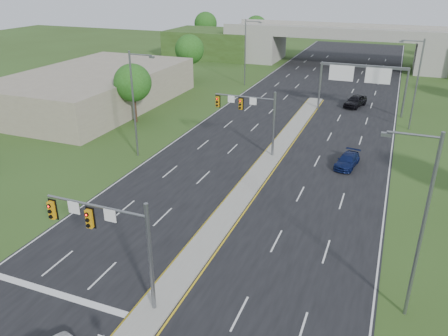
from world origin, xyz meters
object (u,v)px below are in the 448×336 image
object	(u,v)px
signal_mast_far	(253,112)
car_far_c	(355,101)
overpass	(344,48)
car_far_b	(347,161)
signal_mast_near	(113,233)
sign_gantry	(362,76)

from	to	relation	value
signal_mast_far	car_far_c	xyz separation A→B (m)	(8.32, 23.09, -3.87)
overpass	car_far_c	size ratio (longest dim) A/B	16.22
signal_mast_far	car_far_b	xyz separation A→B (m)	(10.00, 0.28, -4.07)
signal_mast_far	car_far_c	distance (m)	24.85
overpass	car_far_b	distance (m)	55.41
signal_mast_near	overpass	world-z (taller)	overpass
sign_gantry	car_far_c	world-z (taller)	sign_gantry
car_far_b	car_far_c	xyz separation A→B (m)	(-1.68, 22.81, 0.21)
car_far_b	car_far_c	world-z (taller)	car_far_c
sign_gantry	car_far_b	world-z (taller)	sign_gantry
sign_gantry	car_far_b	xyz separation A→B (m)	(1.05, -19.71, -4.59)
sign_gantry	signal_mast_near	bearing A→B (deg)	-101.25
signal_mast_near	signal_mast_far	world-z (taller)	same
signal_mast_near	overpass	distance (m)	80.11
sign_gantry	overpass	bearing A→B (deg)	100.79
sign_gantry	car_far_b	bearing A→B (deg)	-86.94
car_far_c	signal_mast_near	bearing A→B (deg)	-82.98
signal_mast_near	car_far_b	bearing A→B (deg)	68.42
car_far_c	sign_gantry	bearing A→B (deg)	-61.74
signal_mast_far	sign_gantry	world-z (taller)	signal_mast_far
signal_mast_far	sign_gantry	distance (m)	21.91
signal_mast_far	sign_gantry	size ratio (longest dim) A/B	0.60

